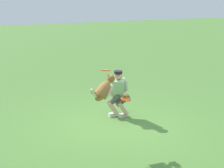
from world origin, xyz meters
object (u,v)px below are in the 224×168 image
person (118,92)px  frisbee_flying (105,70)px  dog (104,89)px  frisbee_held (126,99)px

person → frisbee_flying: bearing=-0.4°
dog → frisbee_held: bearing=8.0°
dog → frisbee_flying: bearing=19.1°
person → frisbee_flying: frisbee_flying is taller
person → frisbee_held: (-0.02, 0.39, -0.09)m
frisbee_flying → frisbee_held: (-1.01, -0.98, -1.07)m
person → frisbee_flying: size_ratio=5.76×
frisbee_flying → frisbee_held: frisbee_flying is taller
person → frisbee_held: 0.40m
dog → person: bearing=16.6°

